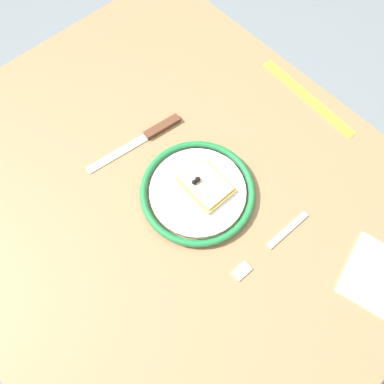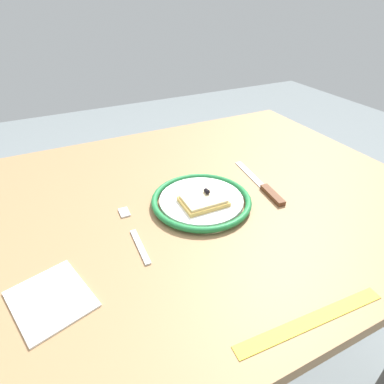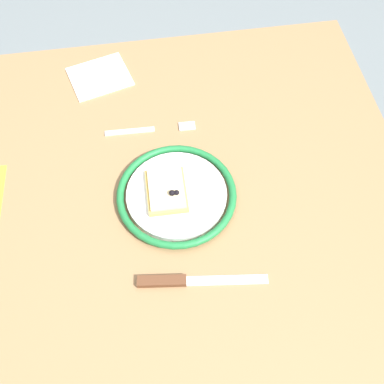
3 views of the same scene
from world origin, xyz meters
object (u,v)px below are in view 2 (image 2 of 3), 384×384
knife (266,189)px  measuring_tape (312,320)px  napkin (51,299)px  dining_table (212,217)px  pizza_slice_near (204,200)px  plate (201,201)px  fork (134,233)px

knife → measuring_tape: size_ratio=0.86×
measuring_tape → napkin: size_ratio=2.04×
dining_table → pizza_slice_near: size_ratio=10.08×
dining_table → plate: 0.12m
knife → fork: knife is taller
pizza_slice_near → fork: size_ratio=0.52×
knife → napkin: 0.55m
dining_table → measuring_tape: size_ratio=3.81×
plate → measuring_tape: plate is taller
measuring_tape → dining_table: bearing=86.1°
plate → fork: plate is taller
knife → fork: size_ratio=1.19×
pizza_slice_near → fork: pizza_slice_near is taller
dining_table → fork: fork is taller
napkin → plate: bearing=20.9°
napkin → knife: bearing=12.4°
napkin → pizza_slice_near: bearing=18.4°
dining_table → fork: size_ratio=5.28×
dining_table → fork: 0.26m
dining_table → plate: plate is taller
pizza_slice_near → napkin: size_ratio=0.77×
dining_table → pizza_slice_near: 0.14m
dining_table → plate: size_ratio=4.38×
pizza_slice_near → plate: bearing=77.4°
fork → measuring_tape: fork is taller
fork → plate: bearing=10.1°
fork → measuring_tape: size_ratio=0.72×
pizza_slice_near → napkin: 0.38m
plate → napkin: (-0.36, -0.14, -0.01)m
fork → pizza_slice_near: bearing=4.3°
measuring_tape → knife: bearing=66.6°
pizza_slice_near → measuring_tape: size_ratio=0.38×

